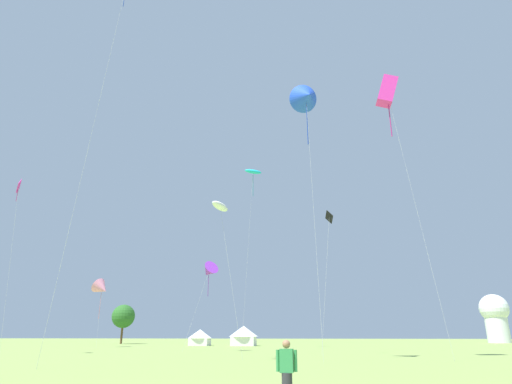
{
  "coord_description": "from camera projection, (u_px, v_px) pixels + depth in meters",
  "views": [
    {
      "loc": [
        4.64,
        -5.14,
        1.87
      ],
      "look_at": [
        0.0,
        32.0,
        14.45
      ],
      "focal_mm": 29.78,
      "sensor_mm": 36.0,
      "label": 1
    }
  ],
  "objects": [
    {
      "name": "kite_white_parafoil",
      "position": [
        220.0,
        206.0,
        37.24
      ],
      "size": [
        3.05,
        2.85,
        12.94
      ],
      "color": "white",
      "rests_on": "ground"
    },
    {
      "name": "observatory_dome",
      "position": [
        495.0,
        315.0,
        98.0
      ],
      "size": [
        6.4,
        6.4,
        10.8
      ],
      "color": "white",
      "rests_on": "ground"
    },
    {
      "name": "kite_blue_diamond",
      "position": [
        121.0,
        9.0,
        32.9
      ],
      "size": [
        2.32,
        1.73,
        28.27
      ],
      "color": "blue",
      "rests_on": "ground"
    },
    {
      "name": "kite_blue_delta",
      "position": [
        306.0,
        97.0,
        37.65
      ],
      "size": [
        3.27,
        4.2,
        23.47
      ],
      "color": "blue",
      "rests_on": "ground"
    },
    {
      "name": "tree_distant_left",
      "position": [
        123.0,
        316.0,
        89.24
      ],
      "size": [
        4.76,
        4.76,
        7.86
      ],
      "color": "brown",
      "rests_on": "ground"
    },
    {
      "name": "kite_magenta_diamond",
      "position": [
        18.0,
        190.0,
        44.79
      ],
      "size": [
        2.32,
        1.48,
        17.64
      ],
      "color": "#E02DA3",
      "rests_on": "ground"
    },
    {
      "name": "festival_tent_right",
      "position": [
        244.0,
        335.0,
        73.39
      ],
      "size": [
        5.03,
        5.03,
        3.27
      ],
      "color": "white",
      "rests_on": "ground"
    },
    {
      "name": "kite_purple_delta",
      "position": [
        209.0,
        271.0,
        51.82
      ],
      "size": [
        3.74,
        3.44,
        10.39
      ],
      "color": "purple",
      "rests_on": "ground"
    },
    {
      "name": "kite_pink_delta",
      "position": [
        102.0,
        288.0,
        67.01
      ],
      "size": [
        3.54,
        3.15,
        10.34
      ],
      "color": "pink",
      "rests_on": "ground"
    },
    {
      "name": "person_spectator",
      "position": [
        287.0,
        375.0,
        11.31
      ],
      "size": [
        0.57,
        0.28,
        1.73
      ],
      "color": "#2D2D33",
      "rests_on": "ground"
    },
    {
      "name": "festival_tent_center",
      "position": [
        200.0,
        337.0,
        74.2
      ],
      "size": [
        4.16,
        4.16,
        2.7
      ],
      "color": "white",
      "rests_on": "ground"
    },
    {
      "name": "kite_cyan_parafoil",
      "position": [
        253.0,
        172.0,
        69.45
      ],
      "size": [
        3.14,
        2.81,
        27.68
      ],
      "color": "#1EB7CC",
      "rests_on": "ground"
    },
    {
      "name": "kite_magenta_box",
      "position": [
        387.0,
        92.0,
        40.53
      ],
      "size": [
        3.28,
        2.71,
        25.44
      ],
      "color": "#E02DA3",
      "rests_on": "ground"
    },
    {
      "name": "kite_black_diamond",
      "position": [
        329.0,
        221.0,
        44.83
      ],
      "size": [
        1.89,
        2.34,
        14.41
      ],
      "color": "black",
      "rests_on": "ground"
    }
  ]
}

